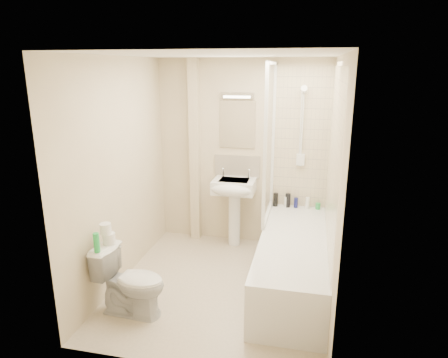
# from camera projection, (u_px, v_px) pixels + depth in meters

# --- Properties ---
(floor) EXTENTS (2.50, 2.50, 0.00)m
(floor) POSITION_uv_depth(u_px,v_px,m) (221.00, 286.00, 4.33)
(floor) COLOR beige
(floor) RESTS_ON ground
(wall_back) EXTENTS (2.20, 0.02, 2.40)m
(wall_back) POSITION_uv_depth(u_px,v_px,m) (242.00, 154.00, 5.17)
(wall_back) COLOR beige
(wall_back) RESTS_ON ground
(wall_left) EXTENTS (0.02, 2.50, 2.40)m
(wall_left) POSITION_uv_depth(u_px,v_px,m) (119.00, 174.00, 4.23)
(wall_left) COLOR beige
(wall_left) RESTS_ON ground
(wall_right) EXTENTS (0.02, 2.50, 2.40)m
(wall_right) POSITION_uv_depth(u_px,v_px,m) (334.00, 187.00, 3.77)
(wall_right) COLOR beige
(wall_right) RESTS_ON ground
(ceiling) EXTENTS (2.20, 2.50, 0.02)m
(ceiling) POSITION_uv_depth(u_px,v_px,m) (220.00, 54.00, 3.67)
(ceiling) COLOR white
(ceiling) RESTS_ON wall_back
(tile_back) EXTENTS (0.70, 0.01, 1.75)m
(tile_back) POSITION_uv_depth(u_px,v_px,m) (302.00, 139.00, 4.94)
(tile_back) COLOR beige
(tile_back) RESTS_ON wall_back
(tile_right) EXTENTS (0.01, 2.10, 1.75)m
(tile_right) POSITION_uv_depth(u_px,v_px,m) (333.00, 159.00, 3.90)
(tile_right) COLOR beige
(tile_right) RESTS_ON wall_right
(pipe_boxing) EXTENTS (0.12, 0.12, 2.40)m
(pipe_boxing) POSITION_uv_depth(u_px,v_px,m) (195.00, 153.00, 5.25)
(pipe_boxing) COLOR beige
(pipe_boxing) RESTS_ON ground
(splashback) EXTENTS (0.60, 0.02, 0.30)m
(splashback) POSITION_uv_depth(u_px,v_px,m) (237.00, 166.00, 5.22)
(splashback) COLOR beige
(splashback) RESTS_ON wall_back
(mirror) EXTENTS (0.46, 0.01, 0.60)m
(mirror) POSITION_uv_depth(u_px,v_px,m) (237.00, 125.00, 5.07)
(mirror) COLOR white
(mirror) RESTS_ON wall_back
(strip_light) EXTENTS (0.42, 0.07, 0.07)m
(strip_light) POSITION_uv_depth(u_px,v_px,m) (237.00, 95.00, 4.95)
(strip_light) COLOR silver
(strip_light) RESTS_ON wall_back
(bathtub) EXTENTS (0.70, 2.10, 0.55)m
(bathtub) POSITION_uv_depth(u_px,v_px,m) (293.00, 260.00, 4.28)
(bathtub) COLOR white
(bathtub) RESTS_ON ground
(shower_screen) EXTENTS (0.04, 0.92, 1.80)m
(shower_screen) POSITION_uv_depth(u_px,v_px,m) (270.00, 142.00, 4.60)
(shower_screen) COLOR white
(shower_screen) RESTS_ON bathtub
(shower_fixture) EXTENTS (0.10, 0.16, 0.99)m
(shower_fixture) POSITION_uv_depth(u_px,v_px,m) (302.00, 130.00, 4.87)
(shower_fixture) COLOR white
(shower_fixture) RESTS_ON wall_back
(pedestal_sink) EXTENTS (0.53, 0.49, 1.03)m
(pedestal_sink) POSITION_uv_depth(u_px,v_px,m) (234.00, 194.00, 5.09)
(pedestal_sink) COLOR white
(pedestal_sink) RESTS_ON ground
(bottle_black_a) EXTENTS (0.06, 0.06, 0.17)m
(bottle_black_a) POSITION_uv_depth(u_px,v_px,m) (276.00, 200.00, 5.15)
(bottle_black_a) COLOR black
(bottle_black_a) RESTS_ON bathtub
(bottle_white_a) EXTENTS (0.06, 0.06, 0.14)m
(bottle_white_a) POSITION_uv_depth(u_px,v_px,m) (286.00, 202.00, 5.12)
(bottle_white_a) COLOR silver
(bottle_white_a) RESTS_ON bathtub
(bottle_black_b) EXTENTS (0.06, 0.06, 0.18)m
(bottle_black_b) POSITION_uv_depth(u_px,v_px,m) (288.00, 200.00, 5.11)
(bottle_black_b) COLOR black
(bottle_black_b) RESTS_ON bathtub
(bottle_blue) EXTENTS (0.05, 0.05, 0.13)m
(bottle_blue) POSITION_uv_depth(u_px,v_px,m) (296.00, 203.00, 5.10)
(bottle_blue) COLOR navy
(bottle_blue) RESTS_ON bathtub
(bottle_white_b) EXTENTS (0.05, 0.05, 0.15)m
(bottle_white_b) POSITION_uv_depth(u_px,v_px,m) (307.00, 203.00, 5.07)
(bottle_white_b) COLOR white
(bottle_white_b) RESTS_ON bathtub
(bottle_green) EXTENTS (0.06, 0.06, 0.08)m
(bottle_green) POSITION_uv_depth(u_px,v_px,m) (318.00, 206.00, 5.05)
(bottle_green) COLOR green
(bottle_green) RESTS_ON bathtub
(toilet) EXTENTS (0.46, 0.71, 0.67)m
(toilet) POSITION_uv_depth(u_px,v_px,m) (131.00, 281.00, 3.77)
(toilet) COLOR white
(toilet) RESTS_ON ground
(toilet_roll_lower) EXTENTS (0.12, 0.12, 0.11)m
(toilet_roll_lower) POSITION_uv_depth(u_px,v_px,m) (109.00, 238.00, 3.78)
(toilet_roll_lower) COLOR white
(toilet_roll_lower) RESTS_ON toilet
(toilet_roll_upper) EXTENTS (0.11, 0.11, 0.10)m
(toilet_roll_upper) POSITION_uv_depth(u_px,v_px,m) (105.00, 229.00, 3.74)
(toilet_roll_upper) COLOR white
(toilet_roll_upper) RESTS_ON toilet_roll_lower
(green_bottle) EXTENTS (0.05, 0.05, 0.18)m
(green_bottle) POSITION_uv_depth(u_px,v_px,m) (97.00, 243.00, 3.59)
(green_bottle) COLOR green
(green_bottle) RESTS_ON toilet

